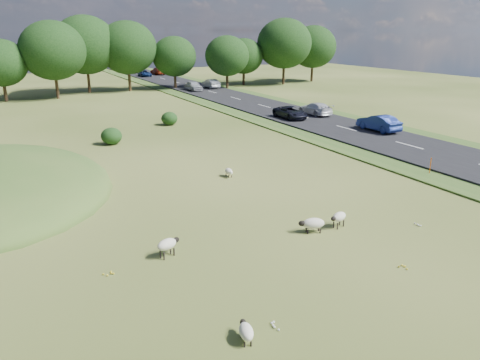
% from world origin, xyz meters
% --- Properties ---
extents(ground, '(160.00, 160.00, 0.00)m').
position_xyz_m(ground, '(0.00, 20.00, 0.00)').
color(ground, '#354917').
rests_on(ground, ground).
extents(road, '(8.00, 150.00, 0.25)m').
position_xyz_m(road, '(20.00, 30.00, 0.12)').
color(road, black).
rests_on(road, ground).
extents(treeline, '(96.28, 14.66, 11.70)m').
position_xyz_m(treeline, '(-1.06, 55.44, 6.57)').
color(treeline, black).
rests_on(treeline, ground).
extents(shrubs, '(20.75, 10.79, 1.51)m').
position_xyz_m(shrubs, '(-4.08, 25.92, 0.73)').
color(shrubs, black).
rests_on(shrubs, ground).
extents(marker_post, '(0.06, 0.06, 1.20)m').
position_xyz_m(marker_post, '(15.42, 1.86, 0.60)').
color(marker_post, '#D8590C').
rests_on(marker_post, ground).
extents(sheep_0, '(1.35, 0.89, 0.75)m').
position_xyz_m(sheep_0, '(2.70, -2.29, 0.47)').
color(sheep_0, beige).
rests_on(sheep_0, ground).
extents(sheep_1, '(1.15, 0.72, 0.79)m').
position_xyz_m(sheep_1, '(4.22, -2.37, 0.55)').
color(sheep_1, beige).
rests_on(sheep_1, ground).
extents(sheep_2, '(0.65, 1.05, 0.58)m').
position_xyz_m(sheep_2, '(-4.11, -8.15, 0.37)').
color(sheep_2, beige).
rests_on(sheep_2, ground).
extents(sheep_3, '(0.54, 1.04, 0.58)m').
position_xyz_m(sheep_3, '(3.10, 7.74, 0.37)').
color(sheep_3, beige).
rests_on(sheep_3, ground).
extents(sheep_4, '(1.21, 0.81, 0.84)m').
position_xyz_m(sheep_4, '(-4.37, -1.47, 0.59)').
color(sheep_4, beige).
rests_on(sheep_4, ground).
extents(car_1, '(1.76, 4.38, 1.49)m').
position_xyz_m(car_1, '(18.10, 51.03, 1.00)').
color(car_1, '#B7BAC0').
rests_on(car_1, road).
extents(car_2, '(2.13, 5.23, 1.52)m').
position_xyz_m(car_2, '(21.90, 80.94, 1.01)').
color(car_2, maroon).
rests_on(car_2, road).
extents(car_3, '(1.54, 4.41, 1.45)m').
position_xyz_m(car_3, '(21.90, 52.79, 0.98)').
color(car_3, '#B4B7BC').
rests_on(car_3, road).
extents(car_4, '(2.11, 4.58, 1.27)m').
position_xyz_m(car_4, '(18.10, 23.13, 0.89)').
color(car_4, black).
rests_on(car_4, road).
extents(car_5, '(1.93, 4.75, 1.38)m').
position_xyz_m(car_5, '(21.90, 23.79, 0.94)').
color(car_5, silver).
rests_on(car_5, road).
extents(car_6, '(1.62, 4.63, 1.53)m').
position_xyz_m(car_6, '(21.90, 13.70, 1.01)').
color(car_6, navy).
rests_on(car_6, road).
extents(car_7, '(2.03, 4.40, 1.22)m').
position_xyz_m(car_7, '(18.10, 77.99, 0.86)').
color(car_7, navy).
rests_on(car_7, road).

